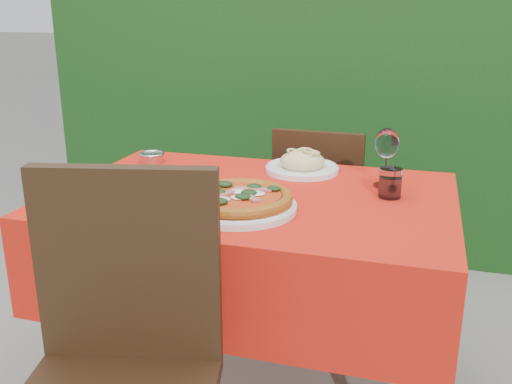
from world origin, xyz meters
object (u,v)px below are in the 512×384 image
(fork, at_px, (158,182))
(chair_far, at_px, (320,208))
(pizza_plate, at_px, (238,201))
(water_glass, at_px, (390,184))
(chair_near, at_px, (120,356))
(pasta_plate, at_px, (302,164))
(wine_glass, at_px, (387,146))
(steel_ramekin, at_px, (152,158))

(fork, bearing_deg, chair_far, 55.42)
(pizza_plate, distance_m, water_glass, 0.49)
(chair_far, bearing_deg, fork, 57.67)
(chair_near, distance_m, pasta_plate, 1.03)
(chair_near, bearing_deg, water_glass, 42.15)
(chair_far, height_order, wine_glass, wine_glass)
(pizza_plate, distance_m, fork, 0.40)
(wine_glass, bearing_deg, fork, -166.12)
(chair_near, relative_size, pasta_plate, 3.66)
(pizza_plate, height_order, wine_glass, wine_glass)
(pizza_plate, relative_size, pasta_plate, 1.29)
(water_glass, bearing_deg, fork, -174.90)
(water_glass, xyz_separation_m, steel_ramekin, (-0.91, 0.18, -0.03))
(chair_near, xyz_separation_m, water_glass, (0.53, 0.77, 0.23))
(water_glass, distance_m, steel_ramekin, 0.93)
(chair_near, xyz_separation_m, chair_far, (0.22, 1.36, -0.08))
(steel_ramekin, bearing_deg, pasta_plate, 2.95)
(pasta_plate, bearing_deg, chair_near, -101.92)
(steel_ramekin, bearing_deg, fork, -60.21)
(chair_far, bearing_deg, pasta_plate, 90.78)
(steel_ramekin, bearing_deg, water_glass, -11.44)
(pasta_plate, bearing_deg, chair_far, 88.67)
(pasta_plate, height_order, fork, pasta_plate)
(fork, height_order, steel_ramekin, steel_ramekin)
(chair_near, relative_size, steel_ramekin, 10.98)
(chair_near, relative_size, pizza_plate, 2.83)
(pizza_plate, xyz_separation_m, water_glass, (0.42, 0.25, 0.01))
(water_glass, bearing_deg, pizza_plate, -148.79)
(pasta_plate, xyz_separation_m, wine_glass, (0.30, -0.10, 0.11))
(fork, relative_size, steel_ramekin, 2.27)
(pasta_plate, relative_size, water_glass, 2.85)
(pasta_plate, bearing_deg, water_glass, -33.31)
(chair_near, bearing_deg, steel_ramekin, 98.70)
(pizza_plate, bearing_deg, chair_far, 83.26)
(chair_near, distance_m, chair_far, 1.37)
(chair_near, height_order, water_glass, chair_near)
(pasta_plate, distance_m, fork, 0.53)
(chair_near, height_order, pizza_plate, chair_near)
(pizza_plate, bearing_deg, water_glass, 31.21)
(chair_far, height_order, pizza_plate, chair_far)
(pizza_plate, height_order, fork, pizza_plate)
(chair_near, xyz_separation_m, pasta_plate, (0.21, 0.98, 0.22))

